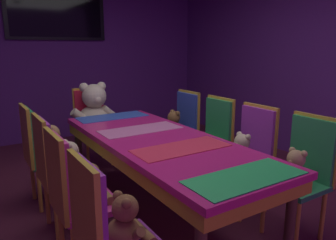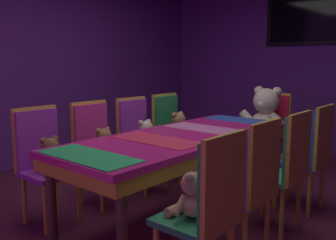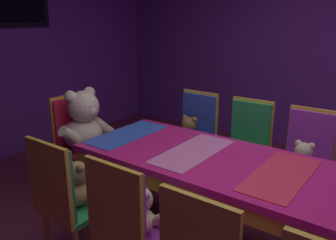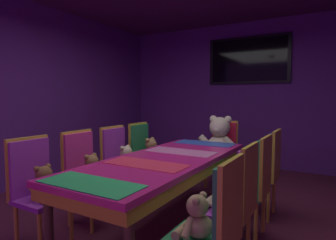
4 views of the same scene
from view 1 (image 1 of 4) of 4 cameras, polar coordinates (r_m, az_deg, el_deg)
The scene contains 21 objects.
ground_plane at distance 3.09m, azimuth -1.47°, elevation -16.49°, with size 7.90×7.90×0.00m, color #591E33.
wall_back at distance 5.69m, azimuth -18.68°, elevation 11.01°, with size 5.20×0.12×2.80m, color #59267F.
banquet_table at distance 2.83m, azimuth -1.54°, elevation -4.87°, with size 0.90×2.40×0.75m.
chair_left_0 at distance 1.80m, azimuth -11.66°, elevation -18.09°, with size 0.42×0.41×0.98m.
teddy_left_0 at distance 1.85m, azimuth -7.28°, elevation -17.39°, with size 0.24×0.31×0.29m.
chair_left_1 at distance 2.29m, azimuth -16.88°, elevation -11.38°, with size 0.42×0.41×0.98m.
teddy_left_1 at distance 2.33m, azimuth -13.39°, elevation -11.05°, with size 0.24×0.31×0.29m.
chair_left_2 at distance 2.79m, azimuth -19.55°, elevation -7.14°, with size 0.42×0.41×0.98m.
teddy_left_2 at distance 2.83m, azimuth -16.66°, elevation -6.87°, with size 0.25×0.32×0.30m.
chair_left_3 at distance 3.32m, azimuth -22.00°, elevation -4.21°, with size 0.42×0.41×0.98m.
teddy_left_3 at distance 3.34m, azimuth -19.54°, elevation -3.83°, with size 0.27×0.35×0.33m.
chair_right_0 at distance 2.85m, azimuth 23.06°, elevation -7.05°, with size 0.42×0.41×0.98m.
teddy_right_0 at distance 2.74m, azimuth 21.29°, elevation -8.03°, with size 0.23×0.30×0.28m.
chair_right_1 at distance 3.14m, azimuth 14.55°, elevation -4.58°, with size 0.42×0.41×0.98m.
teddy_right_1 at distance 3.05m, azimuth 12.67°, elevation -5.30°, with size 0.24×0.31×0.29m.
chair_right_2 at distance 3.53m, azimuth 8.09°, elevation -2.36°, with size 0.42×0.41×0.98m.
chair_right_3 at distance 3.97m, azimuth 2.71°, elevation -0.55°, with size 0.42×0.41×0.98m.
teddy_right_3 at distance 3.89m, azimuth 0.95°, elevation -0.89°, with size 0.25×0.33×0.31m.
throne_chair at distance 4.39m, azimuth -13.29°, elevation 0.39°, with size 0.41×0.42×0.98m.
king_teddy_bear at distance 4.21m, azimuth -12.63°, elevation 1.61°, with size 0.65×0.50×0.61m.
wall_tv at distance 5.62m, azimuth -18.93°, elevation 17.62°, with size 1.53×0.06×0.89m.
Camera 1 is at (-1.38, -2.32, 1.51)m, focal length 34.87 mm.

